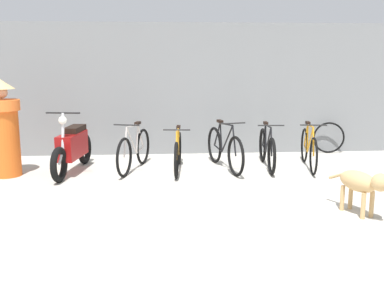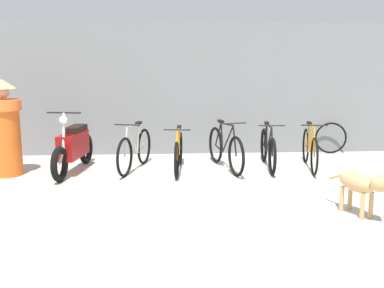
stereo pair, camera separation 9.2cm
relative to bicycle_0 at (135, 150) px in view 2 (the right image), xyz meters
name	(u,v)px [view 2 (the right image)]	position (x,y,z in m)	size (l,w,h in m)	color
ground_plane	(242,208)	(1.58, -2.22, -0.36)	(60.00, 60.00, 0.00)	#B7B2A5
shop_wall_back	(214,89)	(1.58, 1.47, 1.00)	(9.00, 0.20, 2.72)	slate
bicycle_0	(135,150)	(0.00, 0.00, 0.00)	(0.59, 1.62, 0.89)	black
bicycle_1	(179,152)	(0.78, -0.10, -0.03)	(0.46, 1.70, 0.81)	black
bicycle_2	(225,149)	(1.64, -0.03, 0.01)	(0.53, 1.74, 0.91)	black
bicycle_3	(268,149)	(2.43, 0.01, -0.01)	(0.46, 1.71, 0.86)	black
bicycle_4	(310,149)	(3.19, -0.09, 0.00)	(0.46, 1.67, 0.87)	black
motorcycle	(73,147)	(-1.08, -0.08, 0.08)	(0.58, 1.91, 1.12)	black
stray_dog	(362,184)	(3.02, -2.64, 0.07)	(0.50, 0.99, 0.62)	tan
person_in_robes	(5,128)	(-2.17, -0.24, 0.46)	(0.78, 0.78, 1.65)	orange
spare_tire_left	(331,138)	(4.06, 1.22, -0.03)	(0.67, 0.14, 0.67)	black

